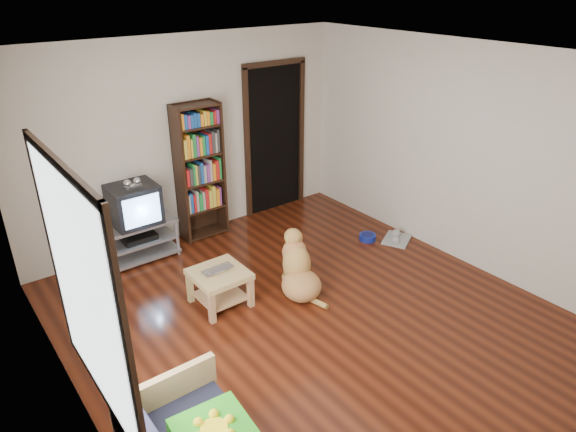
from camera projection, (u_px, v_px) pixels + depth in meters
ground at (311, 318)px, 5.31m from camera, size 5.00×5.00×0.00m
ceiling at (318, 59)px, 4.19m from camera, size 5.00×5.00×0.00m
wall_back at (188, 140)px, 6.54m from camera, size 4.50×0.00×4.50m
wall_left at (63, 286)px, 3.52m from camera, size 0.00×5.00×5.00m
wall_right at (462, 156)px, 5.98m from camera, size 0.00×5.00×5.00m
laptop at (220, 272)px, 5.35m from camera, size 0.34×0.23×0.03m
dog_bowl at (367, 237)px, 6.84m from camera, size 0.22×0.22×0.08m
grey_rag at (397, 239)px, 6.84m from camera, size 0.50×0.47×0.03m
window at (84, 293)px, 3.08m from camera, size 0.03×1.46×1.70m
doorway at (275, 136)px, 7.34m from camera, size 1.03×0.05×2.19m
tv_stand at (139, 239)px, 6.31m from camera, size 0.90×0.45×0.50m
crt_tv at (133, 203)px, 6.12m from camera, size 0.55×0.52×0.58m
bookshelf at (199, 165)px, 6.58m from camera, size 0.60×0.30×1.80m
coffee_table at (220, 281)px, 5.43m from camera, size 0.55×0.55×0.40m
dog at (298, 270)px, 5.67m from camera, size 0.58×0.85×0.70m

